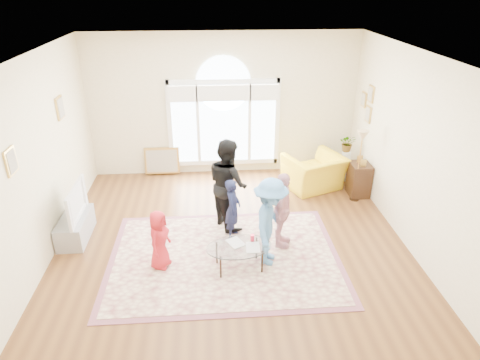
{
  "coord_description": "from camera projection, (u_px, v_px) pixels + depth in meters",
  "views": [
    {
      "loc": [
        -0.33,
        -6.34,
        4.24
      ],
      "look_at": [
        0.17,
        0.3,
        1.04
      ],
      "focal_mm": 32.0,
      "sensor_mm": 36.0,
      "label": 1
    }
  ],
  "objects": [
    {
      "name": "ground",
      "position": [
        232.0,
        240.0,
        7.55
      ],
      "size": [
        6.0,
        6.0,
        0.0
      ],
      "primitive_type": "plane",
      "color": "#57341A",
      "rests_on": "ground"
    },
    {
      "name": "room_shell",
      "position": [
        224.0,
        109.0,
        9.42
      ],
      "size": [
        6.0,
        6.0,
        6.0
      ],
      "color": "beige",
      "rests_on": "ground"
    },
    {
      "name": "area_rug",
      "position": [
        225.0,
        257.0,
        7.09
      ],
      "size": [
        3.6,
        2.6,
        0.02
      ],
      "primitive_type": "cube",
      "color": "beige",
      "rests_on": "ground"
    },
    {
      "name": "rug_border",
      "position": [
        225.0,
        257.0,
        7.09
      ],
      "size": [
        3.8,
        2.8,
        0.01
      ],
      "primitive_type": "cube",
      "color": "#884C5C",
      "rests_on": "ground"
    },
    {
      "name": "tv_console",
      "position": [
        76.0,
        227.0,
        7.55
      ],
      "size": [
        0.45,
        1.0,
        0.42
      ],
      "primitive_type": "cube",
      "color": "#989AA0",
      "rests_on": "ground"
    },
    {
      "name": "television",
      "position": [
        71.0,
        202.0,
        7.33
      ],
      "size": [
        0.17,
        1.03,
        0.59
      ],
      "color": "black",
      "rests_on": "tv_console"
    },
    {
      "name": "coffee_table",
      "position": [
        239.0,
        247.0,
        6.67
      ],
      "size": [
        1.11,
        0.79,
        0.54
      ],
      "rotation": [
        0.0,
        0.0,
        0.13
      ],
      "color": "silver",
      "rests_on": "ground"
    },
    {
      "name": "armchair",
      "position": [
        314.0,
        172.0,
        9.27
      ],
      "size": [
        1.44,
        1.36,
        0.75
      ],
      "primitive_type": "imported",
      "rotation": [
        0.0,
        0.0,
        3.53
      ],
      "color": "yellow",
      "rests_on": "ground"
    },
    {
      "name": "side_cabinet",
      "position": [
        359.0,
        179.0,
        9.0
      ],
      "size": [
        0.4,
        0.5,
        0.7
      ],
      "primitive_type": "cube",
      "color": "black",
      "rests_on": "ground"
    },
    {
      "name": "floor_lamp",
      "position": [
        362.0,
        142.0,
        8.38
      ],
      "size": [
        0.24,
        0.24,
        1.51
      ],
      "color": "black",
      "rests_on": "ground"
    },
    {
      "name": "plant_pedestal",
      "position": [
        345.0,
        166.0,
        9.65
      ],
      "size": [
        0.2,
        0.2,
        0.7
      ],
      "primitive_type": "cylinder",
      "color": "white",
      "rests_on": "ground"
    },
    {
      "name": "potted_plant",
      "position": [
        348.0,
        143.0,
        9.41
      ],
      "size": [
        0.42,
        0.38,
        0.39
      ],
      "primitive_type": "imported",
      "rotation": [
        0.0,
        0.0,
        -0.24
      ],
      "color": "#33722D",
      "rests_on": "plant_pedestal"
    },
    {
      "name": "leaning_picture",
      "position": [
        163.0,
        174.0,
        10.06
      ],
      "size": [
        0.8,
        0.14,
        0.62
      ],
      "primitive_type": "cube",
      "rotation": [
        -0.14,
        0.0,
        0.0
      ],
      "color": "tan",
      "rests_on": "ground"
    },
    {
      "name": "child_red",
      "position": [
        159.0,
        239.0,
        6.66
      ],
      "size": [
        0.46,
        0.56,
        0.98
      ],
      "primitive_type": "imported",
      "rotation": [
        0.0,
        0.0,
        1.21
      ],
      "color": "red",
      "rests_on": "area_rug"
    },
    {
      "name": "child_navy",
      "position": [
        233.0,
        209.0,
        7.42
      ],
      "size": [
        0.34,
        0.45,
        1.11
      ],
      "primitive_type": "imported",
      "rotation": [
        0.0,
        0.0,
        1.36
      ],
      "color": "#151A38",
      "rests_on": "area_rug"
    },
    {
      "name": "child_black",
      "position": [
        228.0,
        183.0,
        7.67
      ],
      "size": [
        0.91,
        1.0,
        1.67
      ],
      "primitive_type": "imported",
      "rotation": [
        0.0,
        0.0,
        1.99
      ],
      "color": "black",
      "rests_on": "area_rug"
    },
    {
      "name": "child_pink",
      "position": [
        282.0,
        211.0,
        7.12
      ],
      "size": [
        0.55,
        0.85,
        1.35
      ],
      "primitive_type": "imported",
      "rotation": [
        0.0,
        0.0,
        1.27
      ],
      "color": "pink",
      "rests_on": "area_rug"
    },
    {
      "name": "child_blue",
      "position": [
        270.0,
        222.0,
        6.67
      ],
      "size": [
        0.81,
        1.07,
        1.47
      ],
      "primitive_type": "imported",
      "rotation": [
        0.0,
        0.0,
        1.26
      ],
      "color": "#4C82C0",
      "rests_on": "area_rug"
    }
  ]
}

